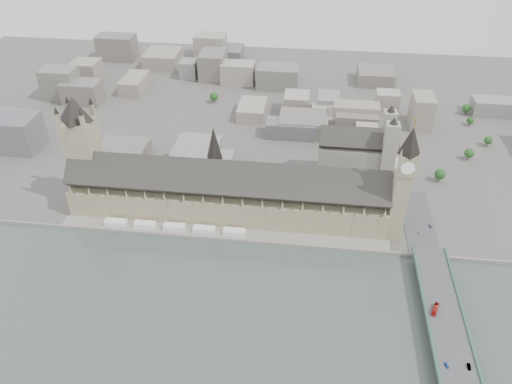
# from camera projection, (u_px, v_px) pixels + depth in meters

# --- Properties ---
(ground) EXTENTS (900.00, 900.00, 0.00)m
(ground) POSITION_uv_depth(u_px,v_px,m) (224.00, 229.00, 414.56)
(ground) COLOR #595651
(ground) RESTS_ON ground
(embankment_wall) EXTENTS (600.00, 1.50, 3.00)m
(embankment_wall) POSITION_uv_depth(u_px,v_px,m) (220.00, 239.00, 401.53)
(embankment_wall) COLOR gray
(embankment_wall) RESTS_ON ground
(river_terrace) EXTENTS (270.00, 15.00, 2.00)m
(river_terrace) POSITION_uv_depth(u_px,v_px,m) (222.00, 234.00, 407.90)
(river_terrace) COLOR gray
(river_terrace) RESTS_ON ground
(terrace_tents) EXTENTS (118.00, 7.00, 4.00)m
(terrace_tents) POSITION_uv_depth(u_px,v_px,m) (174.00, 227.00, 410.61)
(terrace_tents) COLOR white
(terrace_tents) RESTS_ON river_terrace
(palace_of_westminster) EXTENTS (265.00, 40.73, 55.44)m
(palace_of_westminster) POSITION_uv_depth(u_px,v_px,m) (227.00, 193.00, 417.48)
(palace_of_westminster) COLOR tan
(palace_of_westminster) RESTS_ON ground
(elizabeth_tower) EXTENTS (17.00, 17.00, 107.50)m
(elizabeth_tower) POSITION_uv_depth(u_px,v_px,m) (404.00, 177.00, 373.70)
(elizabeth_tower) COLOR tan
(elizabeth_tower) RESTS_ON ground
(victoria_tower) EXTENTS (30.00, 30.00, 100.00)m
(victoria_tower) POSITION_uv_depth(u_px,v_px,m) (83.00, 147.00, 416.18)
(victoria_tower) COLOR tan
(victoria_tower) RESTS_ON ground
(central_tower) EXTENTS (13.00, 13.00, 48.00)m
(central_tower) POSITION_uv_depth(u_px,v_px,m) (214.00, 152.00, 403.32)
(central_tower) COLOR #9C8D6C
(central_tower) RESTS_ON ground
(westminster_bridge) EXTENTS (25.00, 325.00, 10.25)m
(westminster_bridge) POSITION_uv_depth(u_px,v_px,m) (445.00, 327.00, 324.28)
(westminster_bridge) COLOR #474749
(westminster_bridge) RESTS_ON ground
(bridge_parapets) EXTENTS (25.00, 235.00, 1.15)m
(bridge_parapets) POSITION_uv_depth(u_px,v_px,m) (461.00, 382.00, 284.89)
(bridge_parapets) COLOR #36634E
(bridge_parapets) RESTS_ON westminster_bridge
(westminster_abbey) EXTENTS (68.00, 36.00, 64.00)m
(westminster_abbey) POSITION_uv_depth(u_px,v_px,m) (357.00, 154.00, 466.02)
(westminster_abbey) COLOR gray
(westminster_abbey) RESTS_ON ground
(city_skyline_inland) EXTENTS (720.00, 360.00, 38.00)m
(city_skyline_inland) POSITION_uv_depth(u_px,v_px,m) (259.00, 89.00, 602.42)
(city_skyline_inland) COLOR gray
(city_skyline_inland) RESTS_ON ground
(park_trees) EXTENTS (110.00, 30.00, 15.00)m
(park_trees) POSITION_uv_depth(u_px,v_px,m) (224.00, 181.00, 459.94)
(park_trees) COLOR #1E4418
(park_trees) RESTS_ON ground
(red_bus_north) EXTENTS (6.45, 11.39, 3.12)m
(red_bus_north) POSITION_uv_depth(u_px,v_px,m) (435.00, 309.00, 328.25)
(red_bus_north) COLOR red
(red_bus_north) RESTS_ON westminster_bridge
(car_blue) EXTENTS (2.62, 4.11, 1.30)m
(car_blue) POSITION_uv_depth(u_px,v_px,m) (447.00, 365.00, 294.07)
(car_blue) COLOR #1943A2
(car_blue) RESTS_ON westminster_bridge
(car_silver) EXTENTS (1.83, 4.77, 1.55)m
(car_silver) POSITION_uv_depth(u_px,v_px,m) (469.00, 366.00, 293.25)
(car_silver) COLOR gray
(car_silver) RESTS_ON westminster_bridge
(car_approach) EXTENTS (3.14, 4.72, 1.27)m
(car_approach) POSITION_uv_depth(u_px,v_px,m) (430.00, 226.00, 400.21)
(car_approach) COLOR gray
(car_approach) RESTS_ON westminster_bridge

